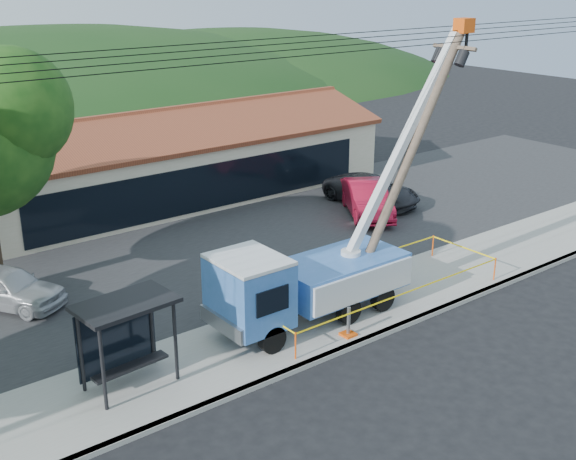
% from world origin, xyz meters
% --- Properties ---
extents(ground, '(120.00, 120.00, 0.00)m').
position_xyz_m(ground, '(0.00, 0.00, 0.00)').
color(ground, black).
rests_on(ground, ground).
extents(curb, '(60.00, 0.25, 0.15)m').
position_xyz_m(curb, '(0.00, 2.10, 0.07)').
color(curb, gray).
rests_on(curb, ground).
extents(sidewalk, '(60.00, 4.00, 0.15)m').
position_xyz_m(sidewalk, '(0.00, 4.00, 0.07)').
color(sidewalk, gray).
rests_on(sidewalk, ground).
extents(parking_lot, '(60.00, 12.00, 0.10)m').
position_xyz_m(parking_lot, '(0.00, 12.00, 0.05)').
color(parking_lot, '#28282B').
rests_on(parking_lot, ground).
extents(strip_mall, '(22.50, 8.53, 4.67)m').
position_xyz_m(strip_mall, '(4.00, 19.98, 1.88)').
color(strip_mall, beige).
rests_on(strip_mall, ground).
extents(hill_center, '(89.60, 64.00, 32.00)m').
position_xyz_m(hill_center, '(10.00, 55.00, 0.00)').
color(hill_center, '#183B15').
rests_on(hill_center, ground).
extents(hill_east, '(72.80, 52.00, 26.00)m').
position_xyz_m(hill_east, '(30.00, 55.00, 0.00)').
color(hill_east, '#183B15').
rests_on(hill_east, ground).
extents(utility_truck, '(10.49, 3.81, 9.53)m').
position_xyz_m(utility_truck, '(0.46, 4.27, 1.71)').
color(utility_truck, black).
rests_on(utility_truck, ground).
extents(leaning_pole, '(5.39, 1.85, 9.44)m').
position_xyz_m(leaning_pole, '(4.92, 4.09, 5.26)').
color(leaning_pole, brown).
rests_on(leaning_pole, ground).
extents(bus_shelter, '(2.80, 1.85, 2.59)m').
position_xyz_m(bus_shelter, '(-6.04, 4.37, 2.05)').
color(bus_shelter, black).
rests_on(bus_shelter, ground).
extents(caution_tape, '(9.68, 3.12, 0.90)m').
position_xyz_m(caution_tape, '(3.36, 4.00, 0.82)').
color(caution_tape, '#F6520D').
rests_on(caution_tape, ground).
extents(car_silver, '(3.73, 4.49, 1.44)m').
position_xyz_m(car_silver, '(-7.07, 11.62, 0.00)').
color(car_silver, '#B4B6BC').
rests_on(car_silver, ground).
extents(car_red, '(4.01, 5.11, 1.62)m').
position_xyz_m(car_red, '(9.79, 11.14, 0.00)').
color(car_red, '#AA112D').
rests_on(car_red, ground).
extents(car_dark, '(2.97, 5.35, 1.42)m').
position_xyz_m(car_dark, '(11.20, 12.25, 0.00)').
color(car_dark, black).
rests_on(car_dark, ground).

